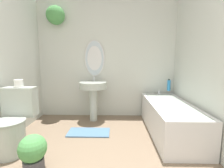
# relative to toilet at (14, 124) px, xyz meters

# --- Properties ---
(wall_back) EXTENTS (2.83, 0.34, 2.40)m
(wall_back) POSITION_rel_toilet_xyz_m (1.00, 1.39, 0.92)
(wall_back) COLOR silver
(wall_back) RESTS_ON ground_plane
(wall_right) EXTENTS (0.06, 2.92, 2.40)m
(wall_right) POSITION_rel_toilet_xyz_m (2.48, -0.02, 0.85)
(wall_right) COLOR silver
(wall_right) RESTS_ON ground_plane
(toilet) EXTENTS (0.41, 0.55, 0.79)m
(toilet) POSITION_rel_toilet_xyz_m (0.00, 0.00, 0.00)
(toilet) COLOR #B2BCB2
(toilet) RESTS_ON ground_plane
(pedestal_sink) EXTENTS (0.51, 0.51, 0.84)m
(pedestal_sink) POSITION_rel_toilet_xyz_m (0.85, 1.08, 0.22)
(pedestal_sink) COLOR #B2BCB2
(pedestal_sink) RESTS_ON ground_plane
(bathtub) EXTENTS (0.61, 1.55, 0.56)m
(bathtub) POSITION_rel_toilet_xyz_m (2.12, 0.55, -0.10)
(bathtub) COLOR silver
(bathtub) RESTS_ON ground_plane
(shampoo_bottle) EXTENTS (0.06, 0.06, 0.23)m
(shampoo_bottle) POSITION_rel_toilet_xyz_m (2.30, 1.21, 0.32)
(shampoo_bottle) COLOR #2D84C6
(shampoo_bottle) RESTS_ON bathtub
(potted_plant) EXTENTS (0.28, 0.28, 0.39)m
(potted_plant) POSITION_rel_toilet_xyz_m (0.42, -0.37, -0.14)
(potted_plant) COLOR #47474C
(potted_plant) RESTS_ON ground_plane
(bath_mat) EXTENTS (0.66, 0.33, 0.02)m
(bath_mat) POSITION_rel_toilet_xyz_m (0.85, 0.52, -0.34)
(bath_mat) COLOR #4C7093
(bath_mat) RESTS_ON ground_plane
(toilet_paper_roll) EXTENTS (0.11, 0.11, 0.10)m
(toilet_paper_roll) POSITION_rel_toilet_xyz_m (0.00, 0.17, 0.49)
(toilet_paper_roll) COLOR white
(toilet_paper_roll) RESTS_ON toilet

